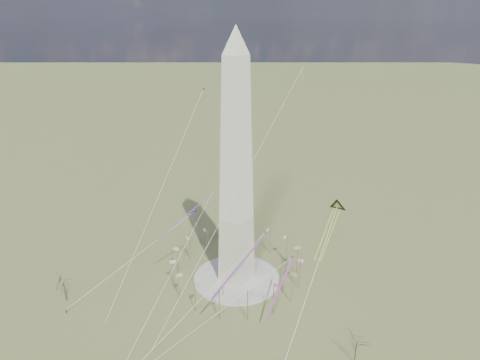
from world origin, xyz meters
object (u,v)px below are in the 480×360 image
Objects in this scene: tree_near at (357,342)px; kite_delta_black at (336,209)px; person_west at (66,311)px; washington_monument at (236,172)px.

kite_delta_black is at bearing 133.63° from tree_near.
kite_delta_black is (-18.37, 19.28, 33.13)m from tree_near.
person_west is 105.67m from kite_delta_black.
kite_delta_black is at bearing 5.54° from washington_monument.
person_west is (-96.20, -39.32, -7.81)m from tree_near.
washington_monument reaches higher than kite_delta_black.
washington_monument is 71.62m from tree_near.
washington_monument is 8.24× the size of tree_near.
kite_delta_black is (77.82, 58.60, 40.95)m from person_west.
washington_monument is at bearing -0.35° from kite_delta_black.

